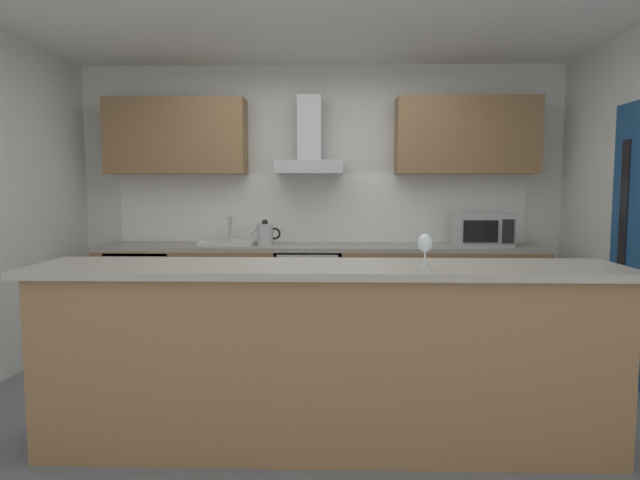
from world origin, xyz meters
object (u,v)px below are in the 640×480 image
object	(u,v)px
sink	(228,242)
range_hood	(309,149)
microwave	(482,230)
refrigerator	(146,295)
kettle	(265,234)
wine_glass	(425,244)
oven	(309,292)

from	to	relation	value
sink	range_hood	distance (m)	1.15
sink	microwave	bearing A→B (deg)	-0.96
refrigerator	sink	xyz separation A→B (m)	(0.78, 0.01, 0.50)
sink	kettle	xyz separation A→B (m)	(0.35, -0.04, 0.08)
range_hood	refrigerator	bearing A→B (deg)	-175.07
microwave	refrigerator	bearing A→B (deg)	179.54
wine_glass	oven	bearing A→B (deg)	107.38
sink	oven	bearing A→B (deg)	-0.84
wine_glass	sink	bearing A→B (deg)	122.72
microwave	sink	bearing A→B (deg)	179.04
refrigerator	microwave	bearing A→B (deg)	-0.46
refrigerator	sink	bearing A→B (deg)	1.01
refrigerator	range_hood	size ratio (longest dim) A/B	1.18
oven	range_hood	xyz separation A→B (m)	(-0.00, 0.13, 1.33)
oven	refrigerator	distance (m)	1.53
refrigerator	sink	distance (m)	0.93
microwave	sink	xyz separation A→B (m)	(-2.33, 0.04, -0.12)
sink	kettle	bearing A→B (deg)	-7.25
microwave	wine_glass	distance (m)	2.40
sink	kettle	world-z (taller)	sink
microwave	wine_glass	bearing A→B (deg)	-111.25
oven	sink	distance (m)	0.89
range_hood	wine_glass	xyz separation A→B (m)	(0.71, -2.39, -0.65)
sink	wine_glass	xyz separation A→B (m)	(1.46, -2.27, 0.21)
range_hood	microwave	bearing A→B (deg)	-5.70
oven	sink	size ratio (longest dim) A/B	1.60
kettle	wine_glass	world-z (taller)	wine_glass
sink	wine_glass	size ratio (longest dim) A/B	2.81
kettle	range_hood	xyz separation A→B (m)	(0.40, 0.16, 0.78)
refrigerator	sink	world-z (taller)	sink
refrigerator	wine_glass	xyz separation A→B (m)	(2.24, -2.26, 0.72)
oven	wine_glass	xyz separation A→B (m)	(0.71, -2.26, 0.68)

